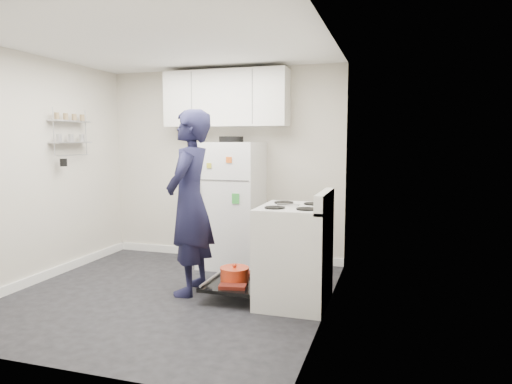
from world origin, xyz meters
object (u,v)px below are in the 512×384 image
(electric_range, at_px, (293,256))
(person, at_px, (190,202))
(open_oven_door, at_px, (235,279))
(refrigerator, at_px, (232,204))

(electric_range, relative_size, person, 0.58)
(person, bearing_deg, electric_range, 85.80)
(open_oven_door, bearing_deg, person, 177.94)
(electric_range, xyz_separation_m, open_oven_door, (-0.59, -0.02, -0.28))
(electric_range, xyz_separation_m, person, (-1.08, 0.00, 0.47))
(electric_range, distance_m, open_oven_door, 0.65)
(open_oven_door, bearing_deg, electric_range, 1.66)
(refrigerator, bearing_deg, open_oven_door, -68.33)
(electric_range, relative_size, refrigerator, 0.68)
(refrigerator, bearing_deg, electric_range, -46.85)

